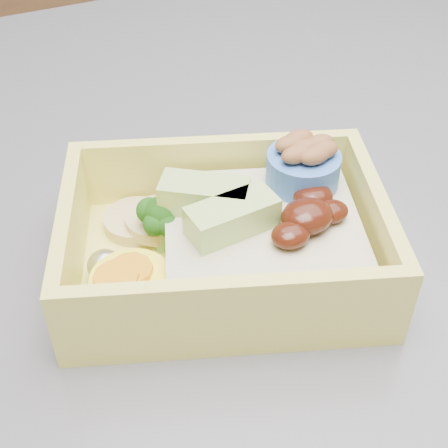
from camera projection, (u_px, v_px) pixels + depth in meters
name	position (u px, v px, depth m)	size (l,w,h in m)	color
bento_box	(234.00, 236.00, 0.41)	(0.25, 0.21, 0.08)	#E9DF60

